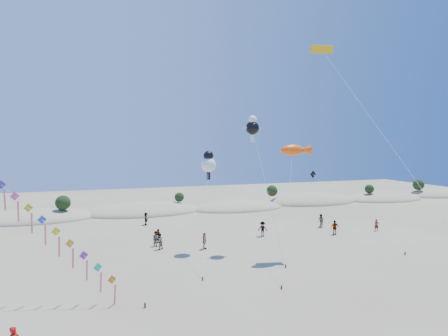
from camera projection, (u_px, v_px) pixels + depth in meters
The scene contains 7 objects.
dune_ridge at pixel (150, 211), 61.58m from camera, with size 145.30×11.49×5.57m.
fish_kite at pixel (296, 150), 36.37m from camera, with size 6.65×7.64×11.16m.
cartoon_kite_low at pixel (208, 163), 39.04m from camera, with size 3.81×9.28×10.51m.
cartoon_kite_high at pixel (252, 127), 39.20m from camera, with size 2.00×7.50×14.20m.
parafoil_kite at pixel (324, 53), 38.53m from camera, with size 6.24×16.35×21.44m.
dark_kite at pixel (334, 193), 45.15m from camera, with size 3.62×12.52×7.83m.
beachgoers at pixel (228, 229), 45.45m from camera, with size 28.83×15.46×1.82m.
Camera 1 is at (-6.83, -16.57, 11.16)m, focal length 30.00 mm.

